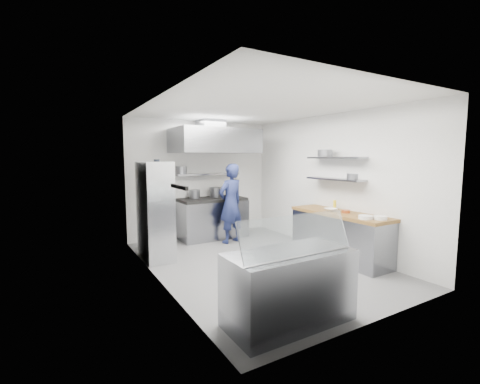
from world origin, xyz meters
TOP-DOWN VIEW (x-y plane):
  - floor at (0.00, 0.00)m, footprint 5.00×5.00m
  - ceiling at (0.00, 0.00)m, footprint 5.00×5.00m
  - wall_back at (0.00, 2.50)m, footprint 3.60×2.80m
  - wall_front at (0.00, -2.50)m, footprint 3.60×2.80m
  - wall_left at (-1.80, 0.00)m, footprint 2.80×5.00m
  - wall_right at (1.80, 0.00)m, footprint 2.80×5.00m
  - gas_range at (0.10, 2.10)m, footprint 1.60×0.80m
  - cooktop at (0.10, 2.10)m, footprint 1.57×0.78m
  - stock_pot_left at (-0.27, 2.29)m, footprint 0.25×0.25m
  - stock_pot_mid at (0.31, 2.25)m, footprint 0.36×0.36m
  - over_range_shelf at (0.10, 2.34)m, footprint 1.60×0.30m
  - shelf_pot_a at (-0.52, 2.48)m, footprint 0.28×0.28m
  - extractor_hood at (0.10, 1.93)m, footprint 1.90×1.15m
  - hood_duct at (0.10, 2.15)m, footprint 0.55×0.55m
  - red_firebox at (-1.25, 2.44)m, footprint 0.22×0.10m
  - chef at (0.27, 1.48)m, footprint 0.74×0.58m
  - wire_rack at (-1.53, 1.15)m, footprint 0.50×0.90m
  - rack_bin_a at (-1.53, 0.95)m, footprint 0.14×0.18m
  - rack_bin_b at (-1.53, 1.43)m, footprint 0.13×0.17m
  - rack_jar at (-1.48, 1.13)m, footprint 0.11×0.11m
  - knife_strip at (-1.78, -0.90)m, footprint 0.04×0.55m
  - prep_counter_base at (1.48, -0.60)m, footprint 0.62×2.00m
  - prep_counter_top at (1.48, -0.60)m, footprint 0.65×2.04m
  - plate_stack_a at (1.49, -1.46)m, footprint 0.22×0.22m
  - plate_stack_b at (1.32, -1.30)m, footprint 0.23×0.23m
  - copper_pan at (1.50, -0.72)m, footprint 0.15×0.15m
  - squeeze_bottle at (1.66, -0.30)m, footprint 0.06×0.06m
  - mixing_bowl at (1.41, -0.44)m, footprint 0.25×0.25m
  - wall_shelf_lower at (1.64, -0.30)m, footprint 0.30×1.30m
  - wall_shelf_upper at (1.64, -0.30)m, footprint 0.30×1.30m
  - shelf_pot_c at (1.80, -0.61)m, footprint 0.24×0.24m
  - shelf_pot_d at (1.57, -0.09)m, footprint 0.29×0.29m
  - display_case at (-0.86, -2.00)m, footprint 1.50×0.70m
  - display_glass at (-0.86, -2.12)m, footprint 1.47×0.19m

SIDE VIEW (x-z plane):
  - floor at x=0.00m, z-range 0.00..0.00m
  - prep_counter_base at x=1.48m, z-range 0.00..0.84m
  - display_case at x=-0.86m, z-range 0.00..0.85m
  - gas_range at x=0.10m, z-range 0.00..0.90m
  - rack_bin_a at x=-1.53m, z-range 0.72..0.88m
  - prep_counter_top at x=1.48m, z-range 0.84..0.90m
  - chef at x=0.27m, z-range 0.00..1.79m
  - wire_rack at x=-1.53m, z-range 0.00..1.85m
  - mixing_bowl at x=1.41m, z-range 0.90..0.96m
  - cooktop at x=0.10m, z-range 0.90..0.96m
  - plate_stack_a at x=1.49m, z-range 0.90..0.96m
  - plate_stack_b at x=1.32m, z-range 0.90..0.96m
  - copper_pan at x=1.50m, z-range 0.90..0.96m
  - squeeze_bottle at x=1.66m, z-range 0.90..1.08m
  - stock_pot_left at x=-0.27m, z-range 0.96..1.16m
  - display_glass at x=-0.86m, z-range 0.86..1.28m
  - stock_pot_mid at x=0.31m, z-range 0.96..1.20m
  - rack_bin_b at x=-1.53m, z-range 1.23..1.37m
  - wall_back at x=0.00m, z-range 1.39..1.41m
  - wall_front at x=0.00m, z-range 1.39..1.41m
  - wall_left at x=-1.80m, z-range 1.39..1.41m
  - wall_right at x=1.80m, z-range 1.39..1.41m
  - red_firebox at x=-1.25m, z-range 1.29..1.55m
  - wall_shelf_lower at x=1.64m, z-range 1.48..1.52m
  - over_range_shelf at x=0.10m, z-range 1.50..1.54m
  - knife_strip at x=-1.78m, z-range 1.53..1.57m
  - shelf_pot_c at x=1.80m, z-range 1.52..1.62m
  - shelf_pot_a at x=-0.52m, z-range 1.54..1.72m
  - rack_jar at x=-1.48m, z-range 1.71..1.89m
  - wall_shelf_upper at x=1.64m, z-range 1.90..1.94m
  - shelf_pot_d at x=1.57m, z-range 1.94..2.08m
  - extractor_hood at x=0.10m, z-range 2.02..2.57m
  - hood_duct at x=0.10m, z-range 2.56..2.80m
  - ceiling at x=0.00m, z-range 2.80..2.80m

